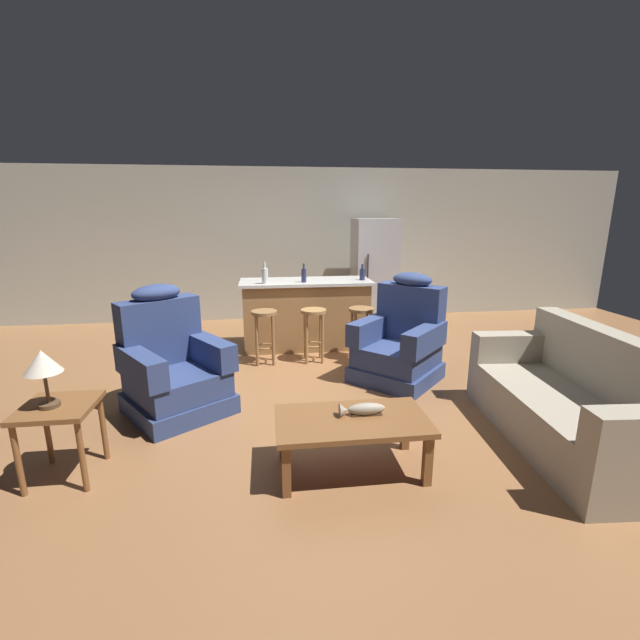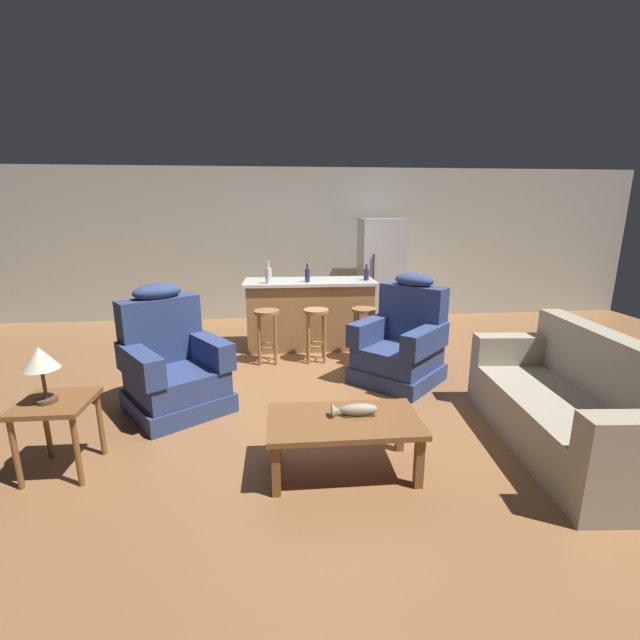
% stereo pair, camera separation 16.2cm
% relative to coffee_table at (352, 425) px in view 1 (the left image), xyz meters
% --- Properties ---
extents(ground_plane, '(12.00, 12.00, 0.00)m').
position_rel_coffee_table_xyz_m(ground_plane, '(-0.04, 1.70, -0.36)').
color(ground_plane, brown).
extents(back_wall, '(12.00, 0.05, 2.60)m').
position_rel_coffee_table_xyz_m(back_wall, '(-0.04, 4.83, 0.94)').
color(back_wall, '#B2B2A3').
rests_on(back_wall, ground_plane).
extents(coffee_table, '(1.10, 0.60, 0.42)m').
position_rel_coffee_table_xyz_m(coffee_table, '(0.00, 0.00, 0.00)').
color(coffee_table, brown).
rests_on(coffee_table, ground_plane).
extents(fish_figurine, '(0.34, 0.10, 0.10)m').
position_rel_coffee_table_xyz_m(fish_figurine, '(0.08, 0.04, 0.10)').
color(fish_figurine, '#4C3823').
rests_on(fish_figurine, coffee_table).
extents(couch, '(0.98, 1.96, 0.94)m').
position_rel_coffee_table_xyz_m(couch, '(1.87, 0.17, -0.02)').
color(couch, '#9E937F').
rests_on(couch, ground_plane).
extents(recliner_near_lamp, '(1.17, 1.17, 1.20)m').
position_rel_coffee_table_xyz_m(recliner_near_lamp, '(-1.49, 1.22, 0.06)').
color(recliner_near_lamp, navy).
rests_on(recliner_near_lamp, ground_plane).
extents(recliner_near_island, '(1.19, 1.19, 1.20)m').
position_rel_coffee_table_xyz_m(recliner_near_island, '(0.91, 1.72, 0.06)').
color(recliner_near_island, navy).
rests_on(recliner_near_island, ground_plane).
extents(end_table, '(0.48, 0.48, 0.56)m').
position_rel_coffee_table_xyz_m(end_table, '(-2.05, 0.19, 0.10)').
color(end_table, brown).
rests_on(end_table, ground_plane).
extents(table_lamp, '(0.24, 0.24, 0.41)m').
position_rel_coffee_table_xyz_m(table_lamp, '(-2.09, 0.17, 0.50)').
color(table_lamp, '#4C3823').
rests_on(table_lamp, end_table).
extents(kitchen_island, '(1.80, 0.70, 0.95)m').
position_rel_coffee_table_xyz_m(kitchen_island, '(-0.04, 3.05, 0.11)').
color(kitchen_island, '#9E7042').
rests_on(kitchen_island, ground_plane).
extents(bar_stool_left, '(0.32, 0.32, 0.68)m').
position_rel_coffee_table_xyz_m(bar_stool_left, '(-0.62, 2.42, 0.11)').
color(bar_stool_left, olive).
rests_on(bar_stool_left, ground_plane).
extents(bar_stool_middle, '(0.32, 0.32, 0.68)m').
position_rel_coffee_table_xyz_m(bar_stool_middle, '(-0.00, 2.42, 0.11)').
color(bar_stool_middle, '#A87A47').
rests_on(bar_stool_middle, ground_plane).
extents(bar_stool_right, '(0.32, 0.32, 0.68)m').
position_rel_coffee_table_xyz_m(bar_stool_right, '(0.61, 2.42, 0.11)').
color(bar_stool_right, olive).
rests_on(bar_stool_right, ground_plane).
extents(refrigerator, '(0.70, 0.69, 1.76)m').
position_rel_coffee_table_xyz_m(refrigerator, '(1.23, 4.25, 0.52)').
color(refrigerator, '#B7B7BC').
rests_on(refrigerator, ground_plane).
extents(bottle_tall_green, '(0.07, 0.07, 0.22)m').
position_rel_coffee_table_xyz_m(bottle_tall_green, '(0.74, 2.98, 0.67)').
color(bottle_tall_green, '#23284C').
rests_on(bottle_tall_green, kitchen_island).
extents(bottle_short_amber, '(0.07, 0.07, 0.25)m').
position_rel_coffee_table_xyz_m(bottle_short_amber, '(-0.08, 2.89, 0.68)').
color(bottle_short_amber, '#23284C').
rests_on(bottle_short_amber, kitchen_island).
extents(bottle_wine_dark, '(0.08, 0.08, 0.29)m').
position_rel_coffee_table_xyz_m(bottle_wine_dark, '(-0.59, 2.83, 0.70)').
color(bottle_wine_dark, silver).
rests_on(bottle_wine_dark, kitchen_island).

